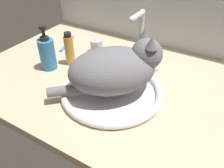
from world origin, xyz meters
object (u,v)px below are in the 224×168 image
(sink_basin, at_px, (112,91))
(cat, at_px, (118,68))
(metal_jar, at_px, (96,46))
(faucet, at_px, (139,47))
(amber_bottle, at_px, (69,50))
(toothbrush, at_px, (68,42))
(soap_pump_bottle, at_px, (47,53))

(sink_basin, bearing_deg, cat, 43.61)
(sink_basin, distance_m, metal_jar, 0.30)
(faucet, relative_size, metal_jar, 3.84)
(sink_basin, relative_size, cat, 1.03)
(amber_bottle, distance_m, toothbrush, 0.20)
(metal_jar, bearing_deg, soap_pump_bottle, -114.01)
(sink_basin, height_order, metal_jar, metal_jar)
(metal_jar, bearing_deg, cat, -42.97)
(toothbrush, bearing_deg, faucet, -3.79)
(faucet, bearing_deg, soap_pump_bottle, -148.45)
(sink_basin, height_order, toothbrush, sink_basin)
(sink_basin, xyz_separation_m, cat, (0.01, 0.01, 0.09))
(sink_basin, relative_size, metal_jar, 5.74)
(faucet, distance_m, metal_jar, 0.22)
(faucet, distance_m, amber_bottle, 0.27)
(cat, relative_size, toothbrush, 1.98)
(faucet, height_order, toothbrush, faucet)
(faucet, bearing_deg, metal_jar, 174.76)
(sink_basin, bearing_deg, soap_pump_bottle, 176.68)
(amber_bottle, bearing_deg, soap_pump_bottle, -127.18)
(amber_bottle, relative_size, metal_jar, 2.27)
(metal_jar, bearing_deg, faucet, -5.24)
(cat, height_order, soap_pump_bottle, cat)
(soap_pump_bottle, bearing_deg, metal_jar, 65.99)
(sink_basin, distance_m, faucet, 0.21)
(soap_pump_bottle, bearing_deg, sink_basin, -3.32)
(cat, bearing_deg, faucet, 94.16)
(cat, xyz_separation_m, metal_jar, (-0.22, 0.20, -0.07))
(amber_bottle, distance_m, soap_pump_bottle, 0.09)
(metal_jar, relative_size, soap_pump_bottle, 0.34)
(amber_bottle, xyz_separation_m, toothbrush, (-0.13, 0.14, -0.06))
(amber_bottle, xyz_separation_m, soap_pump_bottle, (-0.05, -0.07, 0.00))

